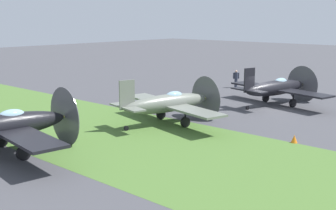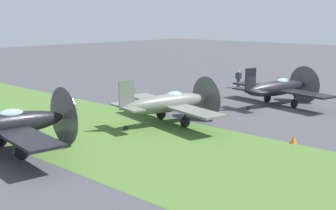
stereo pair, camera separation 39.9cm
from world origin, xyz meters
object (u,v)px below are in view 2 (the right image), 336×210
airplane_lead (278,88)px  runway_marker_cone (294,139)px  ground_crew_chief (238,79)px  airplane_wingman (169,103)px  airplane_trail (2,126)px

airplane_lead → runway_marker_cone: 11.00m
ground_crew_chief → runway_marker_cone: 19.59m
airplane_wingman → runway_marker_cone: bearing=22.2°
airplane_trail → ground_crew_chief: 26.38m
airplane_wingman → ground_crew_chief: bearing=121.2°
ground_crew_chief → airplane_lead: bearing=-84.2°
airplane_lead → airplane_wingman: size_ratio=1.01×
ground_crew_chief → runway_marker_cone: (13.33, -14.34, -0.69)m
airplane_wingman → runway_marker_cone: (8.18, 1.33, -1.15)m
airplane_trail → runway_marker_cone: airplane_trail is taller
airplane_lead → airplane_wingman: airplane_lead is taller
airplane_lead → airplane_wingman: bearing=-89.1°
airplane_lead → ground_crew_chief: 8.97m
airplane_lead → airplane_wingman: 10.64m
airplane_lead → ground_crew_chief: (-7.26, 5.25, -0.46)m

